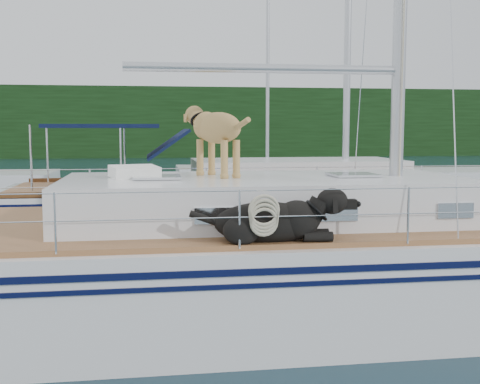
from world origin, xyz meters
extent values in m
plane|color=black|center=(0.00, 0.00, 0.00)|extent=(120.00, 120.00, 0.00)
cube|color=black|center=(0.00, 45.00, 3.00)|extent=(90.00, 3.00, 6.00)
cube|color=#595147|center=(0.00, 46.20, 0.60)|extent=(92.00, 1.00, 1.20)
cube|color=white|center=(0.00, 0.00, 0.50)|extent=(12.00, 3.80, 1.40)
cube|color=olive|center=(0.00, 0.00, 1.23)|extent=(11.52, 3.50, 0.06)
cube|color=white|center=(0.80, 0.00, 1.54)|extent=(5.20, 2.50, 0.55)
cylinder|color=silver|center=(0.80, 0.00, 3.21)|extent=(3.60, 0.12, 0.12)
cylinder|color=silver|center=(0.00, -1.75, 1.82)|extent=(10.56, 0.01, 0.01)
cylinder|color=silver|center=(0.00, 1.75, 1.82)|extent=(10.56, 0.01, 0.01)
cube|color=#1B3CAD|center=(0.19, 1.08, 1.29)|extent=(0.86, 0.76, 0.06)
cube|color=white|center=(-0.88, 0.19, 1.88)|extent=(0.70, 0.62, 0.15)
torus|color=beige|center=(0.45, -1.78, 1.62)|extent=(0.42, 0.14, 0.42)
cube|color=white|center=(1.52, 6.06, 0.45)|extent=(11.00, 3.50, 1.30)
cube|color=olive|center=(1.52, 6.06, 1.10)|extent=(10.56, 3.29, 0.06)
cube|color=white|center=(2.72, 6.06, 1.45)|extent=(4.80, 2.30, 0.55)
cube|color=#0F1940|center=(-1.68, 6.06, 2.50)|extent=(2.40, 2.30, 0.08)
cube|color=white|center=(4.00, 16.00, 0.40)|extent=(7.20, 3.00, 1.10)
cylinder|color=silver|center=(4.00, 16.00, 6.00)|extent=(0.14, 0.14, 11.00)
camera|label=1|loc=(-0.69, -7.68, 2.44)|focal=45.00mm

